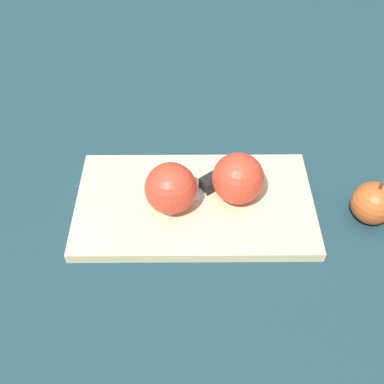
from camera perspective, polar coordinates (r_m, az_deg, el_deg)
ground_plane at (r=0.73m, az=-0.00°, el=-1.96°), size 4.00×4.00×0.00m
cutting_board at (r=0.73m, az=-0.00°, el=-1.52°), size 0.38×0.22×0.02m
apple_half_left at (r=0.70m, az=5.49°, el=1.74°), size 0.08×0.08×0.08m
apple_half_right at (r=0.68m, az=-3.11°, el=0.46°), size 0.08×0.08×0.08m
knife at (r=0.74m, az=2.85°, el=1.57°), size 0.13×0.11×0.02m
apple_whole at (r=0.75m, az=21.71°, el=-1.30°), size 0.07×0.07×0.08m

